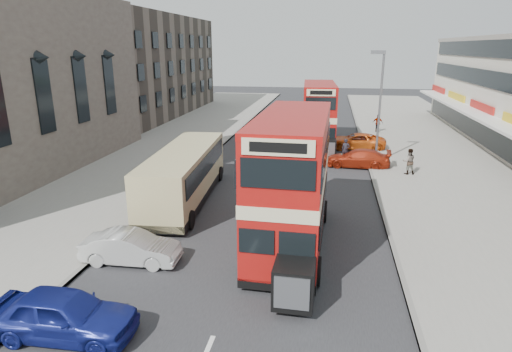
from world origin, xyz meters
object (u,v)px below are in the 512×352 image
Objects in this scene: coach at (184,173)px; pedestrian_far at (378,123)px; bus_main at (292,181)px; cyclist at (345,156)px; bus_second at (319,115)px; car_left_front at (131,248)px; car_left_near at (64,314)px; pedestrian_near at (409,161)px; car_right_a at (358,158)px; car_right_b at (356,141)px; street_lamp at (379,99)px.

coach is 25.58m from pedestrian_far.
bus_main is 5.27× the size of cyclist.
bus_second is 23.62m from car_left_front.
car_left_near is 2.54× the size of pedestrian_far.
bus_main is 5.74× the size of pedestrian_near.
pedestrian_near is (6.80, 11.69, -1.89)m from bus_main.
car_left_front is 19.42m from pedestrian_near.
coach is at bearing -0.20° from car_left_front.
cyclist is at bearing -117.67° from car_right_a.
car_left_front is at bearing -25.30° from car_right_b.
bus_main is 1.06× the size of bus_second.
car_right_a is (9.67, 20.85, -0.09)m from car_left_near.
bus_second is 5.41× the size of pedestrian_near.
bus_main is 5.88× the size of pedestrian_far.
car_left_near reaches higher than car_right_b.
cyclist reaches higher than pedestrian_near.
pedestrian_near is (13.20, 7.07, -0.57)m from coach.
cyclist is at bearing -38.06° from pedestrian_near.
pedestrian_far is at bearing 83.74° from street_lamp.
car_left_near is 4.65m from car_left_front.
bus_second is 4.97× the size of cyclist.
bus_main is at bearing -67.82° from car_left_front.
pedestrian_far is at bearing -132.15° from bus_second.
street_lamp is 7.29m from bus_second.
cyclist reaches higher than car_left_near.
pedestrian_far is (12.27, 34.29, 0.27)m from car_left_near.
street_lamp is at bearing -34.88° from car_left_front.
street_lamp reaches higher than coach.
bus_main is 13.65m from pedestrian_near.
car_right_a is 2.35× the size of cyclist.
street_lamp reaches higher than cyclist.
pedestrian_near is 15.19m from pedestrian_far.
car_right_b is (0.16, 5.83, 0.02)m from car_right_a.
pedestrian_far is at bearing 56.26° from coach.
cyclist is at bearing -98.46° from pedestrian_far.
cyclist is at bearing -29.96° from car_left_front.
car_right_a is at bearing -94.20° from pedestrian_far.
car_right_b is at bearing -21.49° from car_left_near.
street_lamp reaches higher than car_right_a.
coach is 2.32× the size of car_right_a.
car_left_front is 32.12m from pedestrian_far.
pedestrian_near reaches higher than car_right_b.
car_left_front is 18.91m from car_right_a.
bus_second reaches higher than car_left_near.
coach is (-6.40, 4.62, -1.32)m from bus_main.
cyclist is at bearing 107.68° from bus_second.
street_lamp is 6.53m from car_right_b.
car_right_b is (-1.07, 4.96, -4.12)m from street_lamp.
bus_main is 14.44m from cyclist.
car_left_front is 0.87× the size of car_right_a.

